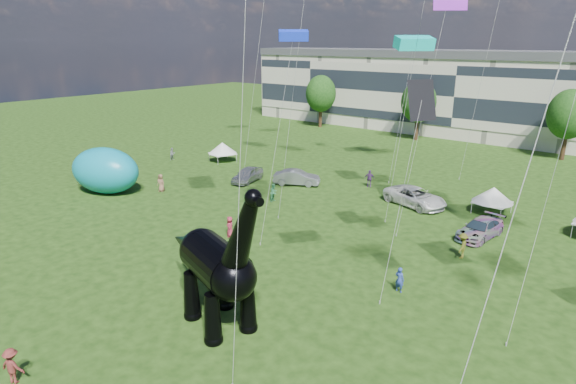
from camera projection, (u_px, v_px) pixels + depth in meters
The scene contains 14 objects.
ground at pixel (201, 309), 27.26m from camera, with size 220.00×220.00×0.00m, color #16330C.
terrace_row at pixel (467, 97), 75.91m from camera, with size 78.00×11.00×12.00m, color beige.
tree_far_left at pixel (321, 91), 82.54m from camera, with size 5.20×5.20×9.44m.
tree_mid_left at pixel (419, 98), 71.63m from camera, with size 5.20×5.20×9.44m.
tree_mid_right at pixel (570, 110), 59.50m from camera, with size 5.20×5.20×9.44m.
dinosaur_sculpture at pixel (213, 263), 25.31m from camera, with size 10.89×4.82×8.97m.
car_silver at pixel (248, 175), 51.64m from camera, with size 1.86×4.61×1.57m, color #B9BABE.
car_grey at pixel (297, 177), 50.53m from camera, with size 1.68×4.82×1.59m, color gray.
car_white at pixel (415, 197), 44.12m from camera, with size 2.78×6.04×1.68m, color silver.
car_dark at pixel (480, 229), 37.02m from camera, with size 2.03×4.99×1.45m, color #595960.
gazebo_near at pixel (493, 195), 41.97m from camera, with size 3.67×3.67×2.39m.
gazebo_left at pixel (222, 148), 60.07m from camera, with size 4.36×4.36×2.42m.
inflatable_teal at pixel (105, 170), 47.51m from camera, with size 7.31×4.57×4.57m, color #0D8AA6.
visitors at pixel (323, 219), 38.59m from camera, with size 53.94×42.70×1.84m.
Camera 1 is at (19.05, -15.37, 14.59)m, focal length 30.00 mm.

